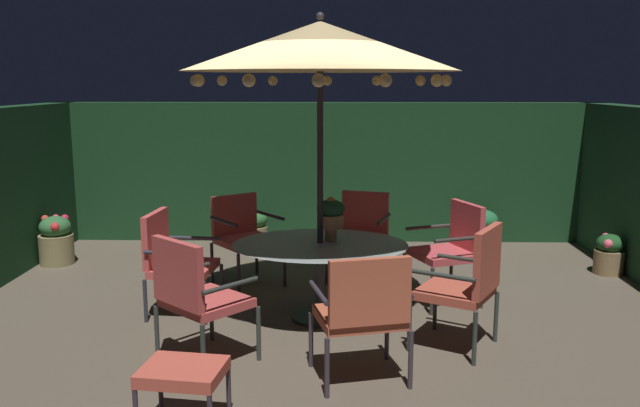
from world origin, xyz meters
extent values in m
cube|color=brown|center=(0.00, 0.00, -0.01)|extent=(7.48, 6.56, 0.02)
cube|color=#15361B|center=(0.00, 3.13, 0.95)|extent=(7.48, 0.30, 1.89)
cylinder|color=#28292E|center=(0.00, -0.04, 0.01)|extent=(0.54, 0.54, 0.03)
cylinder|color=#28292E|center=(0.00, -0.04, 0.35)|extent=(0.09, 0.09, 0.69)
ellipsoid|color=gray|center=(0.00, -0.04, 0.71)|extent=(1.61, 1.32, 0.03)
cylinder|color=#312C34|center=(0.00, -0.04, 1.20)|extent=(0.06, 0.06, 2.41)
cone|color=#D3B679|center=(0.00, -0.04, 2.47)|extent=(2.42, 2.42, 0.42)
sphere|color=#312C34|center=(0.00, -0.04, 2.72)|extent=(0.07, 0.07, 0.07)
sphere|color=#F9DB8C|center=(1.09, -0.09, 2.18)|extent=(0.10, 0.10, 0.10)
sphere|color=#F9DB8C|center=(0.94, 0.51, 2.18)|extent=(0.10, 0.10, 0.10)
sphere|color=#F9DB8C|center=(0.55, 0.90, 2.18)|extent=(0.10, 0.10, 0.10)
sphere|color=#F9DB8C|center=(0.05, 1.05, 2.18)|extent=(0.10, 0.10, 0.10)
sphere|color=#F9DB8C|center=(-0.50, 0.93, 2.18)|extent=(0.10, 0.10, 0.10)
sphere|color=#F9DB8C|center=(-0.95, 0.50, 2.18)|extent=(0.10, 0.10, 0.10)
sphere|color=#F9DB8C|center=(-1.09, -0.04, 2.18)|extent=(0.10, 0.10, 0.10)
sphere|color=#F9DB8C|center=(-0.96, -0.56, 2.18)|extent=(0.10, 0.10, 0.10)
sphere|color=#F9DB8C|center=(-0.50, -1.01, 2.18)|extent=(0.10, 0.10, 0.10)
sphere|color=#F9DB8C|center=(0.01, -1.13, 2.18)|extent=(0.10, 0.10, 0.10)
sphere|color=#F9DB8C|center=(0.50, -1.01, 2.18)|extent=(0.10, 0.10, 0.10)
sphere|color=#F9DB8C|center=(0.93, -0.61, 2.18)|extent=(0.10, 0.10, 0.10)
cylinder|color=tan|center=(0.10, 0.04, 0.78)|extent=(0.11, 0.11, 0.12)
cylinder|color=tan|center=(0.10, 0.04, 0.91)|extent=(0.24, 0.24, 0.12)
ellipsoid|color=#1D4F30|center=(0.10, 0.04, 1.03)|extent=(0.26, 0.26, 0.16)
sphere|color=orange|center=(0.10, 0.04, 1.09)|extent=(0.09, 0.09, 0.09)
cylinder|color=#2B322D|center=(0.74, -0.79, 0.22)|extent=(0.04, 0.04, 0.43)
cylinder|color=#2B322D|center=(1.02, -0.31, 0.22)|extent=(0.04, 0.04, 0.43)
cylinder|color=#2B322D|center=(1.22, -1.06, 0.22)|extent=(0.04, 0.04, 0.43)
cylinder|color=#2B322D|center=(1.50, -0.58, 0.22)|extent=(0.04, 0.04, 0.43)
cube|color=#B34C38|center=(1.12, -0.68, 0.47)|extent=(0.74, 0.74, 0.07)
cube|color=#B34C38|center=(1.35, -0.81, 0.77)|extent=(0.32, 0.50, 0.53)
cylinder|color=#2B322D|center=(0.98, -0.93, 0.68)|extent=(0.47, 0.29, 0.04)
cylinder|color=#2B322D|center=(1.26, -0.44, 0.68)|extent=(0.47, 0.29, 0.04)
cylinder|color=#312F2C|center=(1.05, 0.07, 0.23)|extent=(0.04, 0.04, 0.46)
cylinder|color=#312F2C|center=(0.84, 0.59, 0.23)|extent=(0.04, 0.04, 0.46)
cylinder|color=#312F2C|center=(1.56, 0.27, 0.23)|extent=(0.04, 0.04, 0.46)
cylinder|color=#312F2C|center=(1.35, 0.79, 0.23)|extent=(0.04, 0.04, 0.46)
cube|color=#BC4247|center=(1.20, 0.43, 0.49)|extent=(0.70, 0.71, 0.07)
cube|color=#BC4247|center=(1.44, 0.53, 0.76)|extent=(0.25, 0.52, 0.46)
cylinder|color=#312F2C|center=(1.30, 0.17, 0.71)|extent=(0.50, 0.23, 0.04)
cylinder|color=#312F2C|center=(1.10, 0.69, 0.71)|extent=(0.50, 0.23, 0.04)
cylinder|color=#2B312D|center=(0.58, 0.84, 0.22)|extent=(0.04, 0.04, 0.43)
cylinder|color=#2B312D|center=(0.05, 1.01, 0.22)|extent=(0.04, 0.04, 0.43)
cylinder|color=#2B312D|center=(0.75, 1.36, 0.22)|extent=(0.04, 0.04, 0.43)
cylinder|color=#2B312D|center=(0.21, 1.53, 0.22)|extent=(0.04, 0.04, 0.43)
cube|color=#BE4B44|center=(0.40, 1.19, 0.47)|extent=(0.69, 0.68, 0.07)
cube|color=#BE4B44|center=(0.48, 1.43, 0.73)|extent=(0.53, 0.22, 0.45)
cylinder|color=#2B312D|center=(0.66, 1.10, 0.71)|extent=(0.19, 0.51, 0.04)
cylinder|color=#2B312D|center=(0.13, 1.27, 0.71)|extent=(0.19, 0.51, 0.04)
cylinder|color=#2F2C31|center=(-0.40, 0.92, 0.22)|extent=(0.04, 0.04, 0.45)
cylinder|color=#2F2C31|center=(-0.85, 0.57, 0.22)|extent=(0.04, 0.04, 0.45)
cylinder|color=#2F2C31|center=(-0.76, 1.37, 0.22)|extent=(0.04, 0.04, 0.45)
cylinder|color=#2F2C31|center=(-1.20, 1.02, 0.22)|extent=(0.04, 0.04, 0.45)
cube|color=#B44841|center=(-0.80, 0.97, 0.48)|extent=(0.78, 0.78, 0.07)
cube|color=#B44841|center=(-0.97, 1.19, 0.74)|extent=(0.46, 0.38, 0.43)
cylinder|color=#2F2C31|center=(-0.58, 1.15, 0.74)|extent=(0.37, 0.45, 0.04)
cylinder|color=#2F2C31|center=(-1.02, 0.80, 0.74)|extent=(0.37, 0.45, 0.04)
cylinder|color=#292B35|center=(-0.98, 0.34, 0.20)|extent=(0.04, 0.04, 0.40)
cylinder|color=#292B35|center=(-1.04, -0.24, 0.20)|extent=(0.04, 0.04, 0.40)
cylinder|color=#292B35|center=(-1.54, 0.40, 0.20)|extent=(0.04, 0.04, 0.40)
cylinder|color=#292B35|center=(-1.59, -0.19, 0.20)|extent=(0.04, 0.04, 0.40)
cube|color=#C44947|center=(-1.29, 0.08, 0.44)|extent=(0.60, 0.62, 0.07)
cube|color=#C44947|center=(-1.55, 0.10, 0.72)|extent=(0.11, 0.56, 0.50)
cylinder|color=#292B35|center=(-1.26, 0.37, 0.66)|extent=(0.53, 0.09, 0.04)
cylinder|color=#292B35|center=(-1.31, -0.21, 0.66)|extent=(0.53, 0.09, 0.04)
cylinder|color=#2C322E|center=(-0.91, -0.60, 0.22)|extent=(0.04, 0.04, 0.44)
cylinder|color=#2C322E|center=(-0.46, -1.00, 0.22)|extent=(0.04, 0.04, 0.44)
cylinder|color=#2C322E|center=(-1.27, -1.00, 0.22)|extent=(0.04, 0.04, 0.44)
cylinder|color=#2C322E|center=(-0.82, -1.40, 0.22)|extent=(0.04, 0.04, 0.44)
cube|color=#BE4744|center=(-0.86, -1.00, 0.48)|extent=(0.79, 0.78, 0.07)
cube|color=#BE4744|center=(-1.04, -1.19, 0.76)|extent=(0.47, 0.43, 0.50)
cylinder|color=#2C322E|center=(-1.09, -0.80, 0.68)|extent=(0.37, 0.41, 0.04)
cylinder|color=#2C322E|center=(-0.64, -1.20, 0.68)|extent=(0.37, 0.41, 0.04)
cylinder|color=#322C34|center=(-0.05, -1.11, 0.22)|extent=(0.04, 0.04, 0.44)
cylinder|color=#322C34|center=(0.55, -0.96, 0.22)|extent=(0.04, 0.04, 0.44)
cylinder|color=#322C34|center=(0.08, -1.63, 0.22)|extent=(0.04, 0.04, 0.44)
cylinder|color=#322C34|center=(0.68, -1.48, 0.22)|extent=(0.04, 0.04, 0.44)
cube|color=#B85539|center=(0.32, -1.29, 0.47)|extent=(0.71, 0.65, 0.07)
cube|color=#B85539|center=(0.38, -1.54, 0.74)|extent=(0.58, 0.20, 0.47)
cylinder|color=#322C34|center=(0.02, -1.37, 0.68)|extent=(0.16, 0.50, 0.04)
cylinder|color=#322C34|center=(0.61, -1.22, 0.68)|extent=(0.16, 0.50, 0.04)
cylinder|color=#322B34|center=(-1.02, -1.85, 0.17)|extent=(0.03, 0.03, 0.35)
cylinder|color=#322B34|center=(-0.55, -1.92, 0.17)|extent=(0.03, 0.03, 0.35)
cube|color=#BF4D3C|center=(-0.81, -2.07, 0.39)|extent=(0.55, 0.48, 0.08)
cylinder|color=olive|center=(-3.22, 1.76, 0.18)|extent=(0.40, 0.40, 0.36)
ellipsoid|color=#2E6134|center=(-3.22, 1.76, 0.46)|extent=(0.37, 0.37, 0.26)
sphere|color=#D23442|center=(-3.13, 1.75, 0.47)|extent=(0.06, 0.06, 0.06)
sphere|color=#C81F42|center=(-3.15, 1.88, 0.54)|extent=(0.10, 0.10, 0.10)
sphere|color=#D73A44|center=(-3.26, 1.89, 0.54)|extent=(0.08, 0.08, 0.08)
sphere|color=red|center=(-3.35, 1.79, 0.55)|extent=(0.09, 0.09, 0.09)
sphere|color=#C6303F|center=(-3.27, 1.66, 0.48)|extent=(0.08, 0.08, 0.08)
sphere|color=red|center=(-3.16, 1.62, 0.48)|extent=(0.11, 0.11, 0.11)
cylinder|color=olive|center=(3.27, 1.49, 0.14)|extent=(0.33, 0.33, 0.27)
ellipsoid|color=#1B471F|center=(3.27, 1.49, 0.36)|extent=(0.30, 0.30, 0.21)
sphere|color=#E4467D|center=(3.38, 1.50, 0.36)|extent=(0.08, 0.08, 0.08)
sphere|color=#E35072|center=(3.24, 1.56, 0.42)|extent=(0.09, 0.09, 0.09)
sphere|color=#ED586D|center=(3.21, 1.39, 0.37)|extent=(0.10, 0.10, 0.10)
cylinder|color=#7F714F|center=(-0.92, 2.50, 0.16)|extent=(0.34, 0.34, 0.31)
ellipsoid|color=#295F2D|center=(-0.92, 2.50, 0.40)|extent=(0.34, 0.34, 0.24)
sphere|color=#D64466|center=(-0.84, 2.49, 0.42)|extent=(0.09, 0.09, 0.09)
sphere|color=#E14876|center=(-0.96, 2.61, 0.49)|extent=(0.08, 0.08, 0.08)
sphere|color=#EE4A72|center=(-0.97, 2.41, 0.41)|extent=(0.08, 0.08, 0.08)
cylinder|color=#83694B|center=(2.07, 2.60, 0.14)|extent=(0.42, 0.42, 0.28)
ellipsoid|color=#206137|center=(2.07, 2.60, 0.39)|extent=(0.38, 0.38, 0.27)
sphere|color=silver|center=(2.20, 2.60, 0.39)|extent=(0.11, 0.11, 0.11)
sphere|color=silver|center=(2.13, 2.68, 0.40)|extent=(0.07, 0.07, 0.07)
sphere|color=silver|center=(2.00, 2.68, 0.44)|extent=(0.10, 0.10, 0.10)
sphere|color=silver|center=(1.93, 2.61, 0.42)|extent=(0.09, 0.09, 0.09)
sphere|color=silver|center=(2.03, 2.49, 0.47)|extent=(0.10, 0.10, 0.10)
sphere|color=silver|center=(2.10, 2.51, 0.40)|extent=(0.09, 0.09, 0.09)
camera|label=1|loc=(0.13, -5.93, 2.17)|focal=37.29mm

